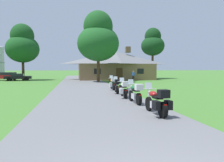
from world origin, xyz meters
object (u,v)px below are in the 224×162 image
(parked_red_suv_far_left, at_px, (4,76))
(parked_black_sedan_far_left, at_px, (18,77))
(motorcycle_white_third_in_row, at_px, (124,89))
(bystander_blue_shirt_near_lodge, at_px, (133,75))
(motorcycle_black_fourth_in_row, at_px, (117,86))
(tree_by_lodge_front, at_px, (98,38))
(tree_left_far, at_px, (23,45))
(motorcycle_orange_farthest_in_row, at_px, (113,84))
(motorcycle_green_second_in_row, at_px, (136,93))
(motorcycle_red_nearest_to_camera, at_px, (158,102))
(tree_right_of_lodge, at_px, (153,43))

(parked_red_suv_far_left, relative_size, parked_black_sedan_far_left, 1.10)
(motorcycle_white_third_in_row, distance_m, bystander_blue_shirt_near_lodge, 20.60)
(motorcycle_black_fourth_in_row, relative_size, tree_by_lodge_front, 0.20)
(bystander_blue_shirt_near_lodge, bearing_deg, tree_left_far, 38.88)
(tree_left_far, bearing_deg, motorcycle_orange_farthest_in_row, -58.09)
(motorcycle_orange_farthest_in_row, distance_m, parked_red_suv_far_left, 24.82)
(tree_left_far, bearing_deg, motorcycle_black_fourth_in_row, -61.71)
(motorcycle_green_second_in_row, relative_size, bystander_blue_shirt_near_lodge, 1.25)
(motorcycle_black_fourth_in_row, bearing_deg, motorcycle_white_third_in_row, -84.96)
(motorcycle_black_fourth_in_row, xyz_separation_m, motorcycle_orange_farthest_in_row, (0.19, 2.74, 0.00))
(motorcycle_black_fourth_in_row, relative_size, parked_red_suv_far_left, 0.43)
(bystander_blue_shirt_near_lodge, distance_m, parked_red_suv_far_left, 22.05)
(motorcycle_black_fourth_in_row, height_order, bystander_blue_shirt_near_lodge, bystander_blue_shirt_near_lodge)
(motorcycle_green_second_in_row, height_order, motorcycle_white_third_in_row, same)
(motorcycle_orange_farthest_in_row, height_order, parked_black_sedan_far_left, motorcycle_orange_farthest_in_row)
(parked_red_suv_far_left, bearing_deg, motorcycle_red_nearest_to_camera, -144.70)
(tree_right_of_lodge, xyz_separation_m, tree_by_lodge_front, (-12.29, -9.85, -0.76))
(motorcycle_orange_farthest_in_row, height_order, tree_by_lodge_front, tree_by_lodge_front)
(motorcycle_red_nearest_to_camera, height_order, bystander_blue_shirt_near_lodge, bystander_blue_shirt_near_lodge)
(tree_left_far, relative_size, parked_red_suv_far_left, 2.03)
(motorcycle_red_nearest_to_camera, distance_m, parked_red_suv_far_left, 33.88)
(motorcycle_red_nearest_to_camera, height_order, motorcycle_orange_farthest_in_row, same)
(bystander_blue_shirt_near_lodge, bearing_deg, parked_red_suv_far_left, 41.61)
(motorcycle_white_third_in_row, relative_size, motorcycle_orange_farthest_in_row, 1.00)
(motorcycle_black_fourth_in_row, height_order, parked_black_sedan_far_left, motorcycle_black_fourth_in_row)
(motorcycle_orange_farthest_in_row, xyz_separation_m, parked_red_suv_far_left, (-15.32, 19.53, 0.17))
(motorcycle_green_second_in_row, xyz_separation_m, motorcycle_orange_farthest_in_row, (0.14, 7.68, -0.01))
(parked_black_sedan_far_left, bearing_deg, tree_by_lodge_front, -123.28)
(motorcycle_green_second_in_row, distance_m, tree_left_far, 30.47)
(tree_by_lodge_front, bearing_deg, parked_red_suv_far_left, 153.36)
(tree_left_far, bearing_deg, bystander_blue_shirt_near_lodge, -16.51)
(tree_by_lodge_front, xyz_separation_m, tree_left_far, (-12.30, 7.89, -0.33))
(motorcycle_green_second_in_row, relative_size, motorcycle_white_third_in_row, 1.00)
(motorcycle_red_nearest_to_camera, xyz_separation_m, tree_left_far, (-12.17, 30.47, 5.50))
(motorcycle_green_second_in_row, height_order, bystander_blue_shirt_near_lodge, bystander_blue_shirt_near_lodge)
(motorcycle_black_fourth_in_row, bearing_deg, bystander_blue_shirt_near_lodge, 75.40)
(motorcycle_green_second_in_row, distance_m, tree_right_of_lodge, 32.57)
(motorcycle_orange_farthest_in_row, bearing_deg, parked_red_suv_far_left, 130.02)
(motorcycle_black_fourth_in_row, distance_m, parked_black_sedan_far_left, 24.40)
(tree_right_of_lodge, relative_size, parked_black_sedan_far_left, 2.35)
(motorcycle_green_second_in_row, xyz_separation_m, motorcycle_white_third_in_row, (-0.08, 2.35, -0.01))
(motorcycle_red_nearest_to_camera, distance_m, parked_black_sedan_far_left, 31.56)
(parked_red_suv_far_left, bearing_deg, parked_black_sedan_far_left, -109.14)
(motorcycle_black_fourth_in_row, xyz_separation_m, tree_left_far, (-12.09, 22.46, 5.50))
(motorcycle_orange_farthest_in_row, bearing_deg, parked_black_sedan_far_left, 126.96)
(motorcycle_red_nearest_to_camera, relative_size, motorcycle_green_second_in_row, 1.00)
(motorcycle_orange_farthest_in_row, height_order, parked_red_suv_far_left, parked_red_suv_far_left)
(bystander_blue_shirt_near_lodge, height_order, tree_left_far, tree_left_far)
(motorcycle_green_second_in_row, distance_m, parked_red_suv_far_left, 31.16)
(motorcycle_red_nearest_to_camera, distance_m, tree_left_far, 33.27)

